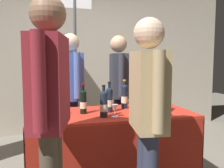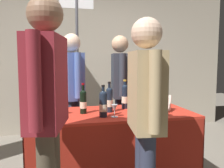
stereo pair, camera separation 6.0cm
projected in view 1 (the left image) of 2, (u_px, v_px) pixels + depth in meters
name	position (u px, v px, depth m)	size (l,w,h in m)	color
back_partition	(84.00, 47.00, 4.45)	(5.54, 0.12, 3.15)	#B2A893
tasting_table	(112.00, 134.00, 2.54)	(1.70, 0.77, 0.79)	red
featured_wine_bottle	(48.00, 99.00, 2.57)	(0.07, 0.07, 0.31)	black
display_bottle_0	(47.00, 101.00, 2.44)	(0.07, 0.07, 0.30)	#192333
display_bottle_1	(83.00, 101.00, 2.44)	(0.07, 0.07, 0.31)	black
display_bottle_2	(144.00, 101.00, 2.52)	(0.07, 0.07, 0.29)	#192333
display_bottle_3	(109.00, 99.00, 2.52)	(0.07, 0.07, 0.32)	#192333
display_bottle_4	(104.00, 104.00, 2.29)	(0.08, 0.08, 0.31)	#192333
display_bottle_5	(161.00, 102.00, 2.44)	(0.07, 0.07, 0.30)	black
display_bottle_6	(124.00, 96.00, 2.72)	(0.07, 0.07, 0.33)	#192333
wine_glass_near_vendor	(115.00, 108.00, 2.30)	(0.07, 0.07, 0.12)	silver
wine_glass_mid	(161.00, 96.00, 2.97)	(0.07, 0.07, 0.14)	silver
flower_vase	(46.00, 105.00, 2.27)	(0.09, 0.09, 0.37)	slate
brochure_stand	(165.00, 102.00, 2.63)	(0.12, 0.01, 0.17)	silver
vendor_presenter	(118.00, 84.00, 3.28)	(0.28, 0.64, 1.67)	#2D3347
vendor_assistant	(71.00, 85.00, 3.08)	(0.29, 0.61, 1.67)	#2D3347
taster_foreground_right	(148.00, 108.00, 1.77)	(0.26, 0.56, 1.64)	#2D3347
taster_foreground_left	(50.00, 99.00, 1.62)	(0.30, 0.63, 1.76)	#4C4233
booth_signpost	(75.00, 56.00, 3.58)	(0.50, 0.04, 2.30)	#47474C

